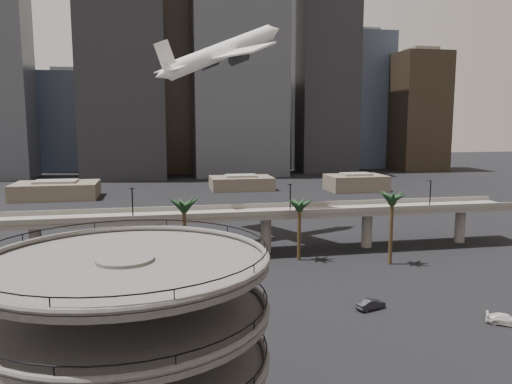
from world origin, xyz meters
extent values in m
cylinder|color=#484643|center=(-13.00, -4.00, 8.00)|extent=(4.40, 4.40, 16.50)
cylinder|color=#484643|center=(-13.00, -4.00, 7.78)|extent=(22.00, 22.00, 0.45)
torus|color=#484643|center=(-13.00, -4.00, 8.25)|extent=(22.20, 22.20, 0.50)
torus|color=black|center=(-13.00, -4.00, 9.05)|extent=(21.80, 21.80, 0.10)
cylinder|color=#484643|center=(-13.00, -4.00, 11.78)|extent=(22.00, 22.00, 0.45)
torus|color=#484643|center=(-13.00, -4.00, 12.25)|extent=(22.20, 22.20, 0.50)
torus|color=black|center=(-13.00, -4.00, 13.05)|extent=(21.80, 21.80, 0.10)
cylinder|color=#484643|center=(-13.00, -4.00, 15.78)|extent=(22.00, 22.00, 0.45)
torus|color=#484643|center=(-13.00, -4.00, 16.25)|extent=(22.20, 22.20, 0.50)
torus|color=black|center=(-13.00, -4.00, 17.05)|extent=(21.80, 21.80, 0.10)
cube|color=slate|center=(0.00, 55.00, 8.00)|extent=(130.00, 9.00, 0.90)
cube|color=slate|center=(0.00, 50.50, 8.90)|extent=(130.00, 0.30, 1.00)
cube|color=slate|center=(0.00, 59.50, 8.90)|extent=(130.00, 0.30, 1.00)
cylinder|color=slate|center=(-33.00, 55.00, 3.80)|extent=(2.20, 2.20, 8.00)
cylinder|color=slate|center=(-11.00, 55.00, 3.80)|extent=(2.20, 2.20, 8.00)
cylinder|color=slate|center=(11.00, 55.00, 3.80)|extent=(2.20, 2.20, 8.00)
cylinder|color=slate|center=(33.00, 55.00, 3.80)|extent=(2.20, 2.20, 8.00)
cylinder|color=slate|center=(55.00, 55.00, 3.80)|extent=(2.20, 2.20, 8.00)
cylinder|color=black|center=(-15.00, 51.00, 11.50)|extent=(0.24, 0.24, 6.00)
cylinder|color=black|center=(15.00, 51.00, 11.50)|extent=(0.24, 0.24, 6.00)
cylinder|color=black|center=(45.00, 51.00, 11.50)|extent=(0.24, 0.24, 6.00)
cylinder|color=#48361E|center=(-6.00, 44.00, 6.08)|extent=(0.70, 0.70, 12.15)
ellipsoid|color=#17331A|center=(-6.00, 44.00, 12.55)|extent=(4.40, 4.40, 2.00)
cylinder|color=#48361E|center=(16.00, 48.00, 5.40)|extent=(0.70, 0.70, 10.80)
ellipsoid|color=#17331A|center=(16.00, 48.00, 11.20)|extent=(4.40, 4.40, 2.00)
cylinder|color=#48361E|center=(32.00, 42.00, 6.30)|extent=(0.70, 0.70, 12.60)
ellipsoid|color=#17331A|center=(32.00, 42.00, 13.00)|extent=(4.40, 4.40, 2.00)
cube|color=brown|center=(-45.00, 140.00, 2.75)|extent=(28.00, 18.00, 5.50)
cube|color=slate|center=(-45.00, 140.00, 5.90)|extent=(14.00, 9.00, 0.80)
cube|color=brown|center=(22.00, 150.00, 2.50)|extent=(24.00, 16.00, 5.00)
cube|color=slate|center=(22.00, 150.00, 5.40)|extent=(12.00, 8.00, 0.80)
cube|color=brown|center=(65.00, 138.00, 3.00)|extent=(22.00, 15.00, 6.00)
cube|color=slate|center=(65.00, 138.00, 6.40)|extent=(11.00, 7.50, 0.80)
cube|color=#43474F|center=(-80.00, 210.00, 42.45)|extent=(26.00, 24.00, 84.91)
cube|color=#3B455B|center=(-55.00, 245.00, 26.13)|extent=(30.00, 30.00, 52.25)
cube|color=slate|center=(-55.00, 245.00, 53.45)|extent=(16.50, 16.50, 2.40)
cube|color=black|center=(-25.00, 200.00, 59.87)|extent=(38.00, 30.00, 119.74)
cube|color=black|center=(5.00, 225.00, 48.99)|extent=(28.00, 26.00, 97.97)
cube|color=#43474F|center=(30.00, 205.00, 65.31)|extent=(45.00, 32.00, 130.63)
cube|color=gray|center=(55.00, 240.00, 22.86)|extent=(24.00, 24.00, 45.72)
cube|color=slate|center=(55.00, 240.00, 46.92)|extent=(13.20, 13.20, 2.40)
cube|color=black|center=(78.00, 215.00, 51.71)|extent=(30.00, 28.00, 103.41)
cube|color=#3B455B|center=(105.00, 235.00, 38.10)|extent=(34.00, 30.00, 76.20)
cube|color=slate|center=(105.00, 235.00, 77.40)|extent=(18.70, 16.50, 2.40)
cube|color=black|center=(130.00, 210.00, 31.57)|extent=(26.00, 26.00, 63.14)
cube|color=slate|center=(130.00, 210.00, 64.34)|extent=(14.30, 14.30, 2.40)
cube|color=gray|center=(18.00, 260.00, 20.68)|extent=(22.00, 22.00, 41.37)
cube|color=slate|center=(18.00, 260.00, 42.57)|extent=(12.10, 12.10, 2.40)
cylinder|color=white|center=(4.63, 71.33, 42.05)|extent=(27.02, 16.28, 14.20)
cone|color=white|center=(17.96, 78.15, 47.99)|extent=(5.94, 5.50, 4.82)
cone|color=white|center=(-8.71, 64.50, 36.12)|extent=(5.62, 5.06, 4.43)
cube|color=white|center=(3.97, 70.99, 41.09)|extent=(19.92, 30.68, 2.83)
cube|color=white|center=(-7.12, 65.31, 37.27)|extent=(6.88, 10.35, 1.16)
cube|color=white|center=(-8.08, 64.83, 39.98)|extent=(4.79, 2.69, 6.54)
cylinder|color=#26272C|center=(2.27, 76.54, 39.93)|extent=(5.24, 4.05, 3.54)
cylinder|color=#26272C|center=(7.48, 66.37, 39.93)|extent=(5.24, 4.05, 3.54)
imported|color=#BA541A|center=(-9.86, 21.15, 0.73)|extent=(4.48, 2.22, 1.47)
imported|color=black|center=(18.94, 21.45, 0.73)|extent=(4.71, 2.85, 1.46)
imported|color=silver|center=(34.11, 12.84, 0.70)|extent=(5.07, 4.31, 1.39)
camera|label=1|loc=(-10.42, -42.06, 26.54)|focal=35.00mm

